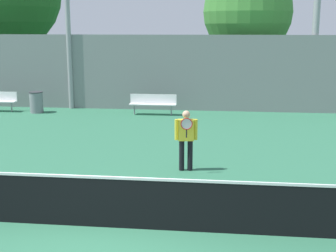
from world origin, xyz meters
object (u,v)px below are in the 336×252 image
bench_courtside_far (153,102)px  tree_green_broad (248,12)px  tennis_player (186,137)px  trash_bin (36,102)px  tennis_net (105,201)px

bench_courtside_far → tree_green_broad: tree_green_broad is taller
tennis_player → trash_bin: bearing=126.3°
tennis_player → trash_bin: (-7.36, 7.83, -0.46)m
bench_courtside_far → tree_green_broad: 6.87m
bench_courtside_far → trash_bin: 5.28m
tennis_player → trash_bin: tennis_player is taller
tree_green_broad → trash_bin: bearing=-157.3°
tennis_net → tree_green_broad: size_ratio=1.76×
tennis_net → tree_green_broad: tree_green_broad is taller
trash_bin → tennis_player: bearing=-46.8°
bench_courtside_far → tennis_player: bearing=-75.3°
tennis_player → trash_bin: 10.76m
tree_green_broad → tennis_net: bearing=-102.0°
tennis_player → tree_green_broad: bearing=73.1°
tennis_net → trash_bin: tennis_net is taller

